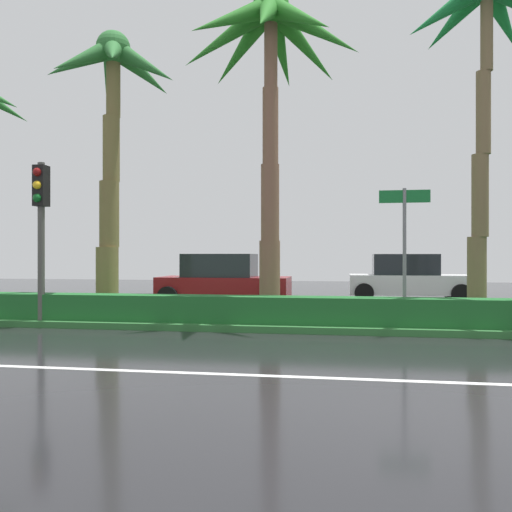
% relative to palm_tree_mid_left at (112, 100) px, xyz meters
% --- Properties ---
extents(ground_plane, '(90.00, 42.00, 0.10)m').
position_rel_palm_tree_mid_left_xyz_m(ground_plane, '(7.21, 0.91, -5.84)').
color(ground_plane, black).
extents(near_lane_divider_stripe, '(81.00, 0.14, 0.01)m').
position_rel_palm_tree_mid_left_xyz_m(near_lane_divider_stripe, '(7.21, -6.09, -5.79)').
color(near_lane_divider_stripe, white).
rests_on(near_lane_divider_stripe, ground_plane).
extents(median_strip, '(85.50, 4.00, 0.15)m').
position_rel_palm_tree_mid_left_xyz_m(median_strip, '(7.21, -0.09, -5.71)').
color(median_strip, '#2D6B33').
rests_on(median_strip, ground_plane).
extents(median_hedge, '(76.50, 0.70, 0.60)m').
position_rel_palm_tree_mid_left_xyz_m(median_hedge, '(7.21, -1.49, -5.34)').
color(median_hedge, '#1E6028').
rests_on(median_hedge, median_strip).
extents(palm_tree_mid_left, '(3.70, 3.51, 7.49)m').
position_rel_palm_tree_mid_left_xyz_m(palm_tree_mid_left, '(0.00, 0.00, 0.00)').
color(palm_tree_mid_left, brown).
rests_on(palm_tree_mid_left, median_strip).
extents(palm_tree_centre_left, '(4.62, 4.66, 8.07)m').
position_rel_palm_tree_mid_left_xyz_m(palm_tree_centre_left, '(4.31, -0.38, 0.75)').
color(palm_tree_centre_left, brown).
rests_on(palm_tree_centre_left, median_strip).
extents(palm_tree_centre, '(3.82, 3.55, 8.39)m').
position_rel_palm_tree_mid_left_xyz_m(palm_tree_centre, '(9.37, 0.01, 1.08)').
color(palm_tree_centre, brown).
rests_on(palm_tree_centre, median_strip).
extents(traffic_signal_median_left, '(0.28, 0.43, 3.70)m').
position_rel_palm_tree_mid_left_xyz_m(traffic_signal_median_left, '(-0.94, -1.81, -3.09)').
color(traffic_signal_median_left, '#4C4C47').
rests_on(traffic_signal_median_left, median_strip).
extents(street_name_sign, '(1.10, 0.08, 3.00)m').
position_rel_palm_tree_mid_left_xyz_m(street_name_sign, '(7.40, -1.18, -3.71)').
color(street_name_sign, slate).
rests_on(street_name_sign, median_strip).
extents(car_in_traffic_leading, '(4.30, 2.02, 1.72)m').
position_rel_palm_tree_mid_left_xyz_m(car_in_traffic_leading, '(2.10, 4.00, -4.96)').
color(car_in_traffic_leading, maroon).
rests_on(car_in_traffic_leading, ground_plane).
extents(car_in_traffic_second, '(4.30, 2.02, 1.72)m').
position_rel_palm_tree_mid_left_xyz_m(car_in_traffic_second, '(8.37, 7.04, -4.96)').
color(car_in_traffic_second, white).
rests_on(car_in_traffic_second, ground_plane).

